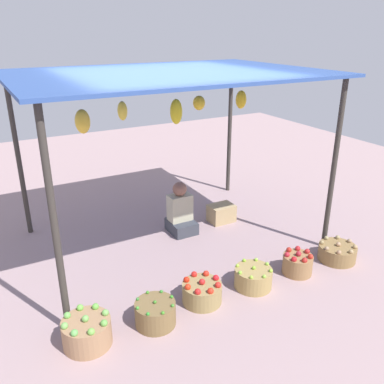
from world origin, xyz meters
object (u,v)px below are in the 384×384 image
Objects in this scene: basket_limes at (253,278)px; basket_red_apples at (297,264)px; basket_green_chilies at (155,313)px; basket_potatoes at (337,252)px; vendor_person at (181,213)px; wooden_crate_near_vendor at (221,213)px; basket_green_apples at (87,332)px; basket_red_tomatoes at (202,292)px.

basket_red_apples reaches higher than basket_limes.
basket_potatoes is (2.62, -0.00, -0.02)m from basket_green_chilies.
vendor_person reaches higher than basket_potatoes.
basket_green_chilies reaches higher than wooden_crate_near_vendor.
basket_green_apples is 3.09m from wooden_crate_near_vendor.
basket_red_apples is (2.64, -0.04, -0.01)m from basket_green_apples.
basket_green_chilies is 0.95× the size of basket_limes.
basket_green_chilies is 0.95× the size of basket_red_tomatoes.
basket_limes is at bearing 2.00° from basket_green_chilies.
basket_red_apples is at bearing -88.82° from wooden_crate_near_vendor.
basket_red_apples is at bearing -2.67° from basket_limes.
basket_red_tomatoes is 1.34m from basket_red_apples.
vendor_person is 2.11× the size of basket_red_apples.
basket_red_tomatoes is at bearing 176.85° from basket_red_apples.
basket_potatoes is at bearing -0.00° from basket_green_chilies.
basket_limes is at bearing -0.23° from basket_green_apples.
basket_green_apples is 1.98m from basket_limes.
basket_green_apples is 1.07× the size of basket_red_tomatoes.
basket_red_apples is 0.95× the size of wooden_crate_near_vendor.
basket_green_chilies is at bearing -171.79° from basket_red_tomatoes.
basket_green_apples is 1.21× the size of wooden_crate_near_vendor.
basket_red_tomatoes is 0.68m from basket_limes.
basket_potatoes is (2.02, -0.09, -0.02)m from basket_red_tomatoes.
basket_red_apples is (1.34, -0.07, 0.01)m from basket_red_tomatoes.
basket_potatoes is (0.68, -0.01, -0.03)m from basket_red_apples.
basket_limes is 1.20× the size of basket_red_apples.
vendor_person reaches higher than basket_red_tomatoes.
vendor_person is at bearing 129.69° from basket_potatoes.
basket_red_tomatoes reaches higher than basket_green_chilies.
basket_green_apples is at bearing 179.09° from basket_potatoes.
basket_red_tomatoes is 1.00× the size of basket_limes.
basket_red_apples reaches higher than basket_potatoes.
basket_green_apples is 0.97× the size of basket_potatoes.
basket_green_chilies is 0.87× the size of basket_potatoes.
basket_red_apples is 1.70m from wooden_crate_near_vendor.
basket_potatoes is 1.86m from wooden_crate_near_vendor.
vendor_person is 1.84× the size of basket_green_chilies.
basket_green_chilies is 0.61m from basket_red_tomatoes.
basket_green_apples is at bearing -138.39° from vendor_person.
basket_potatoes is at bearing -0.91° from basket_green_apples.
vendor_person is at bearing 113.73° from basket_red_apples.
vendor_person is 1.76× the size of basket_limes.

